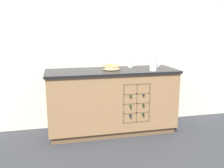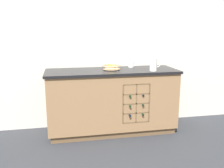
% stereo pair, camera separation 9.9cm
% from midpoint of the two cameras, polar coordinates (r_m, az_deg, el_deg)
% --- Properties ---
extents(ground_plane, '(14.00, 14.00, 0.00)m').
position_cam_midpoint_polar(ground_plane, '(3.79, 0.76, -10.68)').
color(ground_plane, '#2D3035').
extents(back_wall, '(4.40, 0.06, 2.55)m').
position_cam_midpoint_polar(back_wall, '(3.85, -0.34, 9.26)').
color(back_wall, silver).
rests_on(back_wall, ground_plane).
extents(kitchen_island, '(1.86, 0.65, 0.92)m').
position_cam_midpoint_polar(kitchen_island, '(3.63, 0.85, -3.88)').
color(kitchen_island, brown).
rests_on(kitchen_island, ground_plane).
extents(fruit_bowl, '(0.27, 0.27, 0.08)m').
position_cam_midpoint_polar(fruit_bowl, '(3.55, 0.73, 3.96)').
color(fruit_bowl, tan).
rests_on(fruit_bowl, kitchen_island).
extents(white_pitcher, '(0.16, 0.11, 0.18)m').
position_cam_midpoint_polar(white_pitcher, '(3.50, 10.28, 4.50)').
color(white_pitcher, white).
rests_on(white_pitcher, kitchen_island).
extents(ceramic_mug, '(0.12, 0.08, 0.10)m').
position_cam_midpoint_polar(ceramic_mug, '(3.79, 5.16, 4.54)').
color(ceramic_mug, white).
rests_on(ceramic_mug, kitchen_island).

